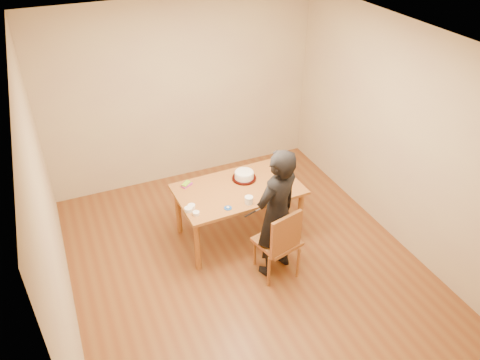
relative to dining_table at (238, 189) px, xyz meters
name	(u,v)px	position (x,y,z in m)	size (l,w,h in m)	color
room_shell	(233,155)	(-0.14, -0.19, 0.62)	(4.00, 4.50, 2.70)	brown
dining_table	(238,189)	(0.00, 0.00, 0.00)	(1.52, 0.90, 0.04)	brown
dining_chair	(277,242)	(0.15, -0.78, -0.28)	(0.44, 0.44, 0.04)	brown
cake_plate	(244,178)	(0.15, 0.16, 0.03)	(0.31, 0.31, 0.02)	red
cake	(244,175)	(0.15, 0.16, 0.08)	(0.24, 0.24, 0.08)	white
frosting_dome	(244,172)	(0.15, 0.16, 0.13)	(0.23, 0.23, 0.03)	white
frosting_tub	(249,200)	(-0.01, -0.33, 0.06)	(0.10, 0.10, 0.09)	white
frosting_lid	(228,208)	(-0.27, -0.33, 0.02)	(0.09, 0.09, 0.01)	#18469C
frosting_dollop	(228,207)	(-0.27, -0.33, 0.04)	(0.04, 0.04, 0.02)	white
ramekin_green	(196,213)	(-0.65, -0.30, 0.04)	(0.08, 0.08, 0.04)	white
ramekin_yellow	(191,206)	(-0.66, -0.15, 0.04)	(0.09, 0.09, 0.04)	white
ramekin_multi	(188,209)	(-0.71, -0.20, 0.04)	(0.09, 0.09, 0.04)	white
candy_box_pink	(187,185)	(-0.57, 0.31, 0.03)	(0.14, 0.07, 0.02)	#D03179
candy_box_green	(186,183)	(-0.57, 0.31, 0.05)	(0.12, 0.06, 0.02)	green
spatula	(250,214)	(-0.08, -0.53, 0.02)	(0.17, 0.02, 0.01)	black
person	(277,214)	(0.15, -0.73, 0.09)	(0.60, 0.39, 1.63)	black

